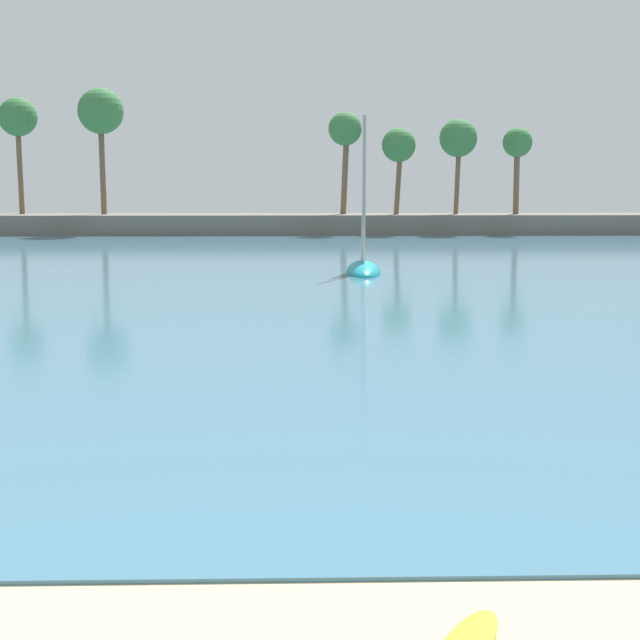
# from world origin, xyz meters

# --- Properties ---
(sea) EXTENTS (220.00, 116.95, 0.06)m
(sea) POSITION_xyz_m (0.00, 66.33, 0.03)
(sea) COLOR teal
(sea) RESTS_ON ground
(palm_headland) EXTENTS (88.56, 6.00, 12.95)m
(palm_headland) POSITION_xyz_m (-1.15, 84.83, 2.97)
(palm_headland) COLOR slate
(palm_headland) RESTS_ON ground
(sailboat_mid_bay) EXTENTS (2.05, 6.11, 8.77)m
(sailboat_mid_bay) POSITION_xyz_m (6.07, 48.02, 0.85)
(sailboat_mid_bay) COLOR teal
(sailboat_mid_bay) RESTS_ON sea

